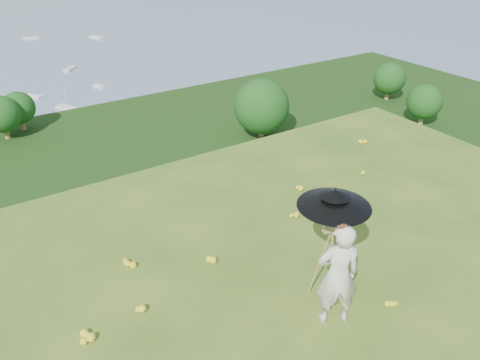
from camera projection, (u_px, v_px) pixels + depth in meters
ground at (398, 308)px, 7.88m from camera, size 14.00×14.00×0.00m
forest_slope at (80, 309)px, 47.66m from camera, size 140.00×56.00×22.00m
shoreline_tier at (19, 197)px, 80.40m from camera, size 170.00×28.00×8.00m
slope_trees at (53, 191)px, 40.85m from camera, size 110.00×50.00×6.00m
harbor_town at (10, 164)px, 77.23m from camera, size 110.00×22.00×5.00m
wildflowers at (388, 296)px, 8.04m from camera, size 10.00×10.50×0.12m
painter at (338, 275)px, 7.21m from camera, size 0.80×0.69×1.85m
field_easel at (329, 255)px, 7.80m from camera, size 0.76×0.76×1.64m
sun_umbrella at (334, 209)px, 7.38m from camera, size 1.53×1.53×0.76m
painter_cap at (344, 228)px, 6.79m from camera, size 0.28×0.31×0.10m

